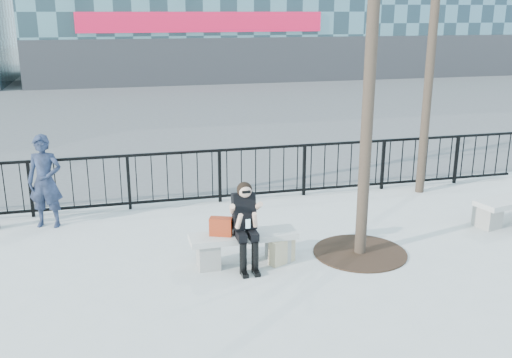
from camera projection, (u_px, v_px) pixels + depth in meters
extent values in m
plane|color=#A7A8A2|center=(244.00, 263.00, 8.83)|extent=(120.00, 120.00, 0.00)
cube|color=#474747|center=(159.00, 108.00, 22.77)|extent=(60.00, 23.00, 0.01)
cube|color=black|center=(209.00, 151.00, 11.31)|extent=(14.00, 0.05, 0.05)
cube|color=black|center=(210.00, 197.00, 11.58)|extent=(14.00, 0.05, 0.05)
cube|color=#2D2D30|center=(204.00, 62.00, 29.61)|extent=(18.00, 0.08, 2.40)
cube|color=red|center=(204.00, 22.00, 28.98)|extent=(12.60, 0.12, 1.00)
cube|color=#2D2D30|center=(489.00, 56.00, 33.62)|extent=(16.00, 0.08, 2.40)
cylinder|color=black|center=(373.00, 11.00, 8.12)|extent=(0.18, 0.18, 7.50)
cylinder|color=black|center=(434.00, 24.00, 11.31)|extent=(0.18, 0.18, 7.00)
cylinder|color=black|center=(360.00, 252.00, 9.18)|extent=(1.50, 1.50, 0.02)
cube|color=slate|center=(208.00, 255.00, 8.64)|extent=(0.32, 0.38, 0.40)
cube|color=slate|center=(278.00, 248.00, 8.90)|extent=(0.32, 0.38, 0.40)
cube|color=#9A9891|center=(244.00, 236.00, 8.70)|extent=(1.65, 0.46, 0.09)
cube|color=slate|center=(487.00, 216.00, 10.25)|extent=(0.34, 0.41, 0.43)
cube|color=maroon|center=(221.00, 227.00, 8.59)|extent=(0.37, 0.27, 0.28)
cube|color=beige|center=(282.00, 251.00, 8.78)|extent=(0.45, 0.33, 0.40)
imported|color=black|center=(45.00, 181.00, 10.12)|extent=(0.70, 0.55, 1.69)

